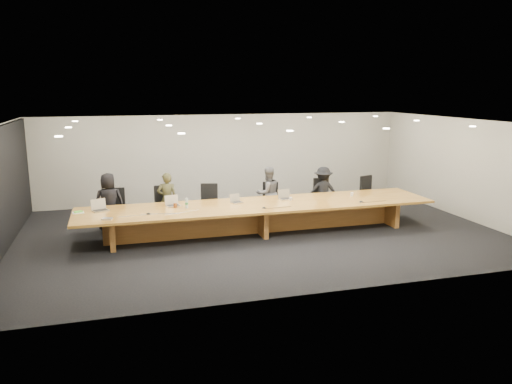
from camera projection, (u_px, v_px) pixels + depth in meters
ground at (259, 233)px, 12.75m from camera, size 12.00×12.00×0.00m
back_wall at (225, 158)px, 16.23m from camera, size 12.00×0.02×2.80m
conference_table at (259, 213)px, 12.65m from camera, size 9.00×1.80×0.75m
chair_far_left at (117, 209)px, 12.92m from camera, size 0.56×0.56×1.09m
chair_left at (165, 206)px, 13.25m from camera, size 0.60×0.60×1.10m
chair_mid_left at (209, 204)px, 13.46m from camera, size 0.69×0.69×1.10m
chair_mid_right at (270, 201)px, 14.00m from camera, size 0.67×0.67×1.05m
chair_right at (323, 197)px, 14.36m from camera, size 0.59×0.59×1.09m
chair_far_right at (371, 194)px, 14.76m from camera, size 0.71×0.71×1.10m
person_a at (109, 202)px, 12.75m from camera, size 0.78×0.54×1.52m
person_b at (167, 200)px, 13.18m from camera, size 0.59×0.44×1.46m
person_c at (268, 193)px, 13.94m from camera, size 0.82×0.70×1.49m
person_d at (323, 192)px, 14.30m from camera, size 1.04×0.79×1.43m
laptop_a at (100, 205)px, 11.85m from camera, size 0.44×0.38×0.29m
laptop_b at (173, 201)px, 12.35m from camera, size 0.39×0.32×0.27m
laptop_c at (237, 198)px, 12.72m from camera, size 0.34×0.29×0.23m
laptop_d at (286, 194)px, 13.11m from camera, size 0.36×0.28×0.26m
water_bottle at (187, 203)px, 12.14m from camera, size 0.09×0.09×0.24m
amber_mug at (175, 205)px, 12.22m from camera, size 0.11×0.11×0.11m
paper_cup_near at (291, 199)px, 12.98m from camera, size 0.10×0.10×0.09m
paper_cup_far at (352, 194)px, 13.53m from camera, size 0.09×0.09×0.09m
notepad at (78, 213)px, 11.70m from camera, size 0.28×0.24×0.02m
lime_gadget at (78, 212)px, 11.69m from camera, size 0.21×0.16×0.03m
av_box at (107, 219)px, 11.10m from camera, size 0.26×0.22×0.03m
mic_left at (148, 213)px, 11.58m from camera, size 0.13×0.13×0.03m
mic_center at (264, 208)px, 12.16m from camera, size 0.15×0.15×0.03m
mic_right at (361, 202)px, 12.80m from camera, size 0.14×0.14×0.03m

